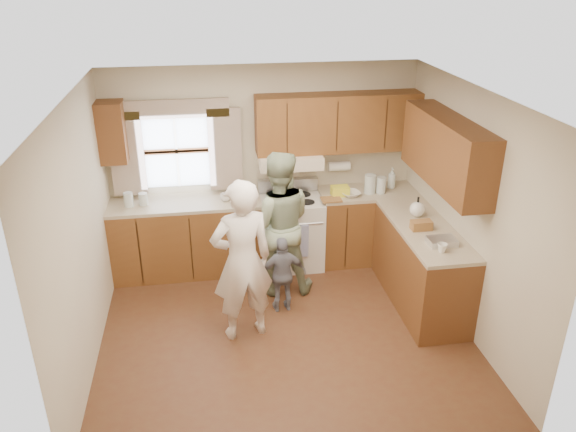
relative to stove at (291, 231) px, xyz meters
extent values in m
plane|color=#502919|center=(-0.30, -1.44, -0.47)|extent=(3.80, 3.80, 0.00)
plane|color=white|center=(-0.30, -1.44, 2.03)|extent=(3.80, 3.80, 0.00)
plane|color=beige|center=(-0.30, 0.31, 0.78)|extent=(3.80, 0.00, 3.80)
plane|color=beige|center=(-0.30, -3.19, 0.78)|extent=(3.80, 0.00, 3.80)
plane|color=beige|center=(-2.20, -1.44, 0.78)|extent=(0.00, 3.50, 3.50)
plane|color=beige|center=(1.60, -1.44, 0.78)|extent=(0.00, 3.50, 3.50)
cube|color=#4C2510|center=(-1.29, 0.01, -0.02)|extent=(1.82, 0.60, 0.90)
cube|color=#4C2510|center=(0.99, 0.01, -0.02)|extent=(1.22, 0.60, 0.90)
cube|color=#462110|center=(1.30, -1.11, -0.02)|extent=(0.60, 1.65, 0.90)
cube|color=tan|center=(-1.29, 0.01, 0.45)|extent=(1.82, 0.60, 0.04)
cube|color=tan|center=(0.99, 0.01, 0.45)|extent=(1.22, 0.60, 0.04)
cube|color=tan|center=(1.30, -1.11, 0.45)|extent=(0.60, 1.65, 0.04)
cube|color=#4C2510|center=(0.60, 0.15, 1.33)|extent=(2.00, 0.33, 0.70)
cube|color=#462110|center=(-2.05, 0.15, 1.33)|extent=(0.30, 0.33, 0.70)
cube|color=#462110|center=(1.43, -1.11, 1.33)|extent=(0.33, 1.65, 0.70)
cube|color=beige|center=(0.00, 0.08, 0.91)|extent=(0.76, 0.45, 0.15)
cube|color=silver|center=(-1.35, 0.29, 1.03)|extent=(0.90, 0.03, 0.90)
cube|color=gold|center=(-1.93, 0.24, 1.03)|extent=(0.40, 0.05, 1.02)
cube|color=gold|center=(-0.77, 0.24, 1.03)|extent=(0.40, 0.05, 1.02)
cube|color=gold|center=(-1.35, 0.24, 1.55)|extent=(1.30, 0.05, 0.22)
cylinder|color=white|center=(0.65, 0.21, 0.75)|extent=(0.27, 0.12, 0.12)
imported|color=silver|center=(-0.80, -0.02, 0.52)|extent=(0.12, 0.12, 0.10)
imported|color=silver|center=(1.31, 0.07, 0.61)|extent=(0.11, 0.11, 0.27)
imported|color=silver|center=(0.72, -0.11, 0.50)|extent=(0.27, 0.27, 0.06)
imported|color=silver|center=(1.25, -1.67, 0.52)|extent=(0.13, 0.13, 0.09)
cylinder|color=silver|center=(-1.94, -0.02, 0.56)|extent=(0.11, 0.11, 0.17)
cylinder|color=silver|center=(-1.77, 0.01, 0.55)|extent=(0.11, 0.11, 0.14)
cube|color=olive|center=(0.46, -0.21, 0.48)|extent=(0.24, 0.18, 0.02)
cube|color=yellow|center=(0.60, -0.07, 0.53)|extent=(0.21, 0.15, 0.12)
cylinder|color=silver|center=(0.99, -0.05, 0.59)|extent=(0.14, 0.14, 0.24)
cylinder|color=silver|center=(1.12, -0.07, 0.58)|extent=(0.12, 0.12, 0.21)
sphere|color=silver|center=(1.31, -0.81, 0.56)|extent=(0.17, 0.17, 0.17)
cube|color=olive|center=(1.24, -1.15, 0.52)|extent=(0.22, 0.12, 0.10)
cube|color=silver|center=(1.32, -1.51, 0.51)|extent=(0.29, 0.20, 0.07)
cube|color=silver|center=(0.00, -0.01, -0.02)|extent=(0.76, 0.64, 0.90)
cube|color=#B7B7BC|center=(0.00, 0.25, 0.52)|extent=(0.76, 0.10, 0.16)
cylinder|color=#B7B7BC|center=(0.00, -0.33, 0.23)|extent=(0.68, 0.03, 0.03)
cube|color=#4853A9|center=(0.05, -0.35, 0.01)|extent=(0.22, 0.02, 0.42)
cylinder|color=black|center=(-0.18, 0.11, 0.44)|extent=(0.18, 0.18, 0.01)
cylinder|color=black|center=(0.18, 0.11, 0.44)|extent=(0.18, 0.18, 0.01)
cylinder|color=black|center=(-0.18, -0.14, 0.44)|extent=(0.18, 0.18, 0.01)
cylinder|color=black|center=(0.18, -0.14, 0.44)|extent=(0.18, 0.18, 0.01)
imported|color=silver|center=(-0.72, -1.41, 0.40)|extent=(0.71, 0.54, 1.73)
imported|color=#264426|center=(-0.25, -0.59, 0.39)|extent=(0.88, 0.71, 1.71)
imported|color=slate|center=(-0.26, -1.03, -0.02)|extent=(0.54, 0.25, 0.89)
camera|label=1|loc=(-1.03, -6.31, 3.12)|focal=35.00mm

